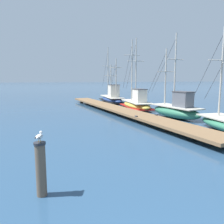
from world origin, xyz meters
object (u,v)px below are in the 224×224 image
fishing_boat_1 (137,103)px  fishing_boat_0 (176,109)px  perched_seagull (39,136)px  mooring_piling (41,168)px  fishing_boat_2 (112,98)px

fishing_boat_1 → fishing_boat_0: bearing=-85.5°
fishing_boat_0 → fishing_boat_1: fishing_boat_1 is taller
perched_seagull → fishing_boat_1: bearing=55.1°
mooring_piling → fishing_boat_1: bearing=55.1°
fishing_boat_1 → mooring_piling: bearing=-124.9°
fishing_boat_2 → perched_seagull: fishing_boat_2 is taller
fishing_boat_1 → mooring_piling: (-9.90, -14.20, 0.15)m
fishing_boat_2 → mooring_piling: fishing_boat_2 is taller
perched_seagull → fishing_boat_2: bearing=65.0°
fishing_boat_0 → fishing_boat_2: size_ratio=0.73×
fishing_boat_0 → mooring_piling: 13.34m
fishing_boat_2 → perched_seagull: 23.12m
fishing_boat_1 → perched_seagull: bearing=-124.9°
fishing_boat_0 → perched_seagull: (-10.35, -8.42, 0.90)m
fishing_boat_1 → fishing_boat_2: size_ratio=0.89×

